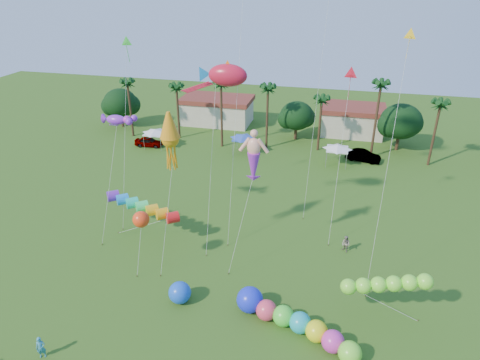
% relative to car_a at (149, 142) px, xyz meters
% --- Properties ---
extents(ground, '(160.00, 160.00, 0.00)m').
position_rel_car_a_xyz_m(ground, '(21.35, -36.15, -0.75)').
color(ground, '#285116').
rests_on(ground, ground).
extents(tree_line, '(69.46, 8.91, 11.00)m').
position_rel_car_a_xyz_m(tree_line, '(24.92, 7.85, 3.52)').
color(tree_line, '#3A2819').
rests_on(tree_line, ground).
extents(buildings_row, '(35.00, 7.00, 4.00)m').
position_rel_car_a_xyz_m(buildings_row, '(18.26, 13.85, 1.25)').
color(buildings_row, beige).
rests_on(buildings_row, ground).
extents(tent_row, '(31.00, 4.00, 0.60)m').
position_rel_car_a_xyz_m(tent_row, '(15.35, 0.18, 2.00)').
color(tent_row, white).
rests_on(tent_row, ground).
extents(car_a, '(4.52, 2.01, 1.51)m').
position_rel_car_a_xyz_m(car_a, '(0.00, 0.00, 0.00)').
color(car_a, '#4C4C54').
rests_on(car_a, ground).
extents(car_b, '(5.21, 2.69, 1.64)m').
position_rel_car_a_xyz_m(car_b, '(33.16, 2.05, 0.06)').
color(car_b, '#4C4C54').
rests_on(car_b, ground).
extents(spectator_a, '(0.78, 0.68, 1.82)m').
position_rel_car_a_xyz_m(spectator_a, '(9.96, -40.24, 0.15)').
color(spectator_a, teal).
rests_on(spectator_a, ground).
extents(spectator_b, '(1.09, 1.07, 1.77)m').
position_rel_car_a_xyz_m(spectator_b, '(31.13, -21.71, 0.13)').
color(spectator_b, gray).
rests_on(spectator_b, ground).
extents(caterpillar_inflatable, '(10.36, 5.67, 2.19)m').
position_rel_car_a_xyz_m(caterpillar_inflatable, '(27.22, -33.33, 0.16)').
color(caterpillar_inflatable, '#EB3E5C').
rests_on(caterpillar_inflatable, ground).
extents(blue_ball, '(1.91, 1.91, 1.91)m').
position_rel_car_a_xyz_m(blue_ball, '(17.63, -32.40, 0.20)').
color(blue_ball, blue).
rests_on(blue_ball, ground).
extents(rainbow_tube, '(8.59, 4.83, 3.75)m').
position_rel_car_a_xyz_m(rainbow_tube, '(11.90, -24.51, 2.41)').
color(rainbow_tube, red).
rests_on(rainbow_tube, ground).
extents(green_worm, '(9.30, 2.22, 3.69)m').
position_rel_car_a_xyz_m(green_worm, '(31.29, -30.69, 2.17)').
color(green_worm, '#7DF436').
rests_on(green_worm, ground).
extents(orange_ball_kite, '(1.66, 2.05, 6.28)m').
position_rel_car_a_xyz_m(orange_ball_kite, '(13.01, -29.08, 4.77)').
color(orange_ball_kite, '#FF3E14').
rests_on(orange_ball_kite, ground).
extents(merman_kite, '(2.68, 4.15, 12.75)m').
position_rel_car_a_xyz_m(merman_kite, '(22.23, -24.65, 9.66)').
color(merman_kite, '#F8A88D').
rests_on(merman_kite, ground).
extents(fish_kite, '(5.68, 6.04, 18.03)m').
position_rel_car_a_xyz_m(fish_kite, '(19.03, -21.30, 16.15)').
color(fish_kite, red).
rests_on(fish_kite, ground).
extents(squid_kite, '(2.01, 4.75, 14.73)m').
position_rel_car_a_xyz_m(squid_kite, '(15.05, -25.99, 11.44)').
color(squid_kite, orange).
rests_on(squid_kite, ground).
extents(lobster_kite, '(3.95, 5.42, 12.98)m').
position_rel_car_a_xyz_m(lobster_kite, '(8.08, -22.62, 11.54)').
color(lobster_kite, purple).
rests_on(lobster_kite, ground).
extents(delta_kite_red, '(1.40, 3.91, 17.44)m').
position_rel_car_a_xyz_m(delta_kite_red, '(29.79, -17.48, 15.82)').
color(delta_kite_red, red).
rests_on(delta_kite_red, ground).
extents(delta_kite_yellow, '(1.07, 3.93, 21.73)m').
position_rel_car_a_xyz_m(delta_kite_yellow, '(33.49, -24.56, 19.81)').
color(delta_kite_yellow, yellow).
rests_on(delta_kite_yellow, ground).
extents(delta_kite_green, '(1.23, 4.98, 19.61)m').
position_rel_car_a_xyz_m(delta_kite_green, '(7.99, -18.71, 17.91)').
color(delta_kite_green, green).
rests_on(delta_kite_green, ground).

